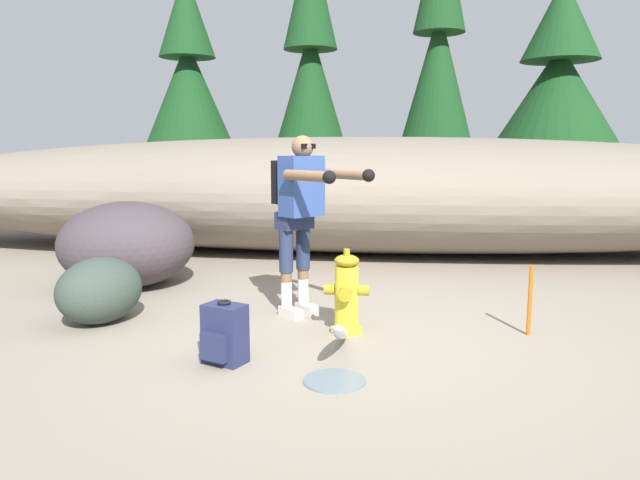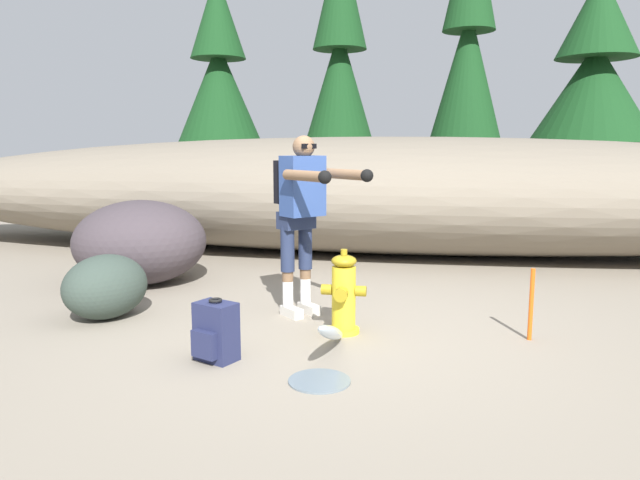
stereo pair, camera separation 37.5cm
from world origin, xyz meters
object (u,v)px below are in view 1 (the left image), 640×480
(utility_worker, at_px, (300,203))
(boulder_mid, at_px, (100,290))
(survey_stake, at_px, (530,301))
(boulder_large, at_px, (127,244))
(spare_backpack, at_px, (224,334))
(fire_hydrant, at_px, (346,294))

(utility_worker, xyz_separation_m, boulder_mid, (-1.77, -0.41, -0.77))
(utility_worker, bearing_deg, survey_stake, 33.88)
(utility_worker, relative_size, boulder_large, 1.11)
(spare_backpack, distance_m, boulder_mid, 1.64)
(fire_hydrant, distance_m, boulder_large, 2.94)
(boulder_mid, bearing_deg, spare_backpack, -31.49)
(fire_hydrant, distance_m, spare_backpack, 1.18)
(boulder_large, bearing_deg, survey_stake, -17.43)
(boulder_large, relative_size, survey_stake, 2.51)
(boulder_large, distance_m, boulder_mid, 1.43)
(spare_backpack, height_order, boulder_large, boulder_large)
(fire_hydrant, distance_m, boulder_mid, 2.23)
(fire_hydrant, xyz_separation_m, boulder_large, (-2.59, 1.40, 0.15))
(boulder_large, xyz_separation_m, survey_stake, (4.12, -1.29, -0.18))
(utility_worker, xyz_separation_m, survey_stake, (2.00, -0.33, -0.77))
(utility_worker, xyz_separation_m, spare_backpack, (-0.38, -1.26, -0.85))
(fire_hydrant, relative_size, survey_stake, 1.21)
(boulder_large, height_order, survey_stake, boulder_large)
(fire_hydrant, height_order, spare_backpack, fire_hydrant)
(spare_backpack, relative_size, boulder_mid, 0.57)
(boulder_large, bearing_deg, utility_worker, -24.33)
(boulder_large, bearing_deg, fire_hydrant, -28.41)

